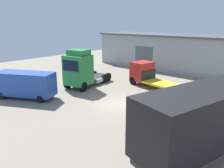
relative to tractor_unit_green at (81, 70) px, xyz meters
name	(u,v)px	position (x,y,z in m)	size (l,w,h in m)	color
ground_plane	(122,104)	(6.78, -1.03, -2.05)	(60.00, 60.00, 0.00)	gray
warehouse_building	(198,54)	(6.78, 16.39, 0.64)	(32.78, 7.34, 5.36)	#93999E
tractor_unit_green	(81,70)	(0.00, 0.00, 0.00)	(3.61, 6.53, 4.33)	#28843D
container_trailer_orange	(218,113)	(15.58, -4.02, 0.59)	(4.96, 10.22, 4.17)	black
delivery_van_blue	(24,84)	(-1.43, -5.99, -0.64)	(6.05, 4.52, 2.59)	#2347A3
flatbed_truck_red	(151,76)	(5.49, 5.74, -0.79)	(8.73, 3.59, 2.67)	red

